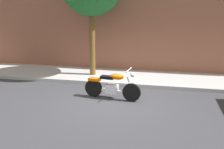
{
  "coord_description": "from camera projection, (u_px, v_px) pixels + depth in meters",
  "views": [
    {
      "loc": [
        1.69,
        -7.75,
        3.12
      ],
      "look_at": [
        -0.02,
        0.26,
        0.92
      ],
      "focal_mm": 38.2,
      "sensor_mm": 36.0,
      "label": 1
    }
  ],
  "objects": [
    {
      "name": "motorcycle",
      "position": [
        112.0,
        86.0,
        8.6
      ],
      "size": [
        2.11,
        0.71,
        1.15
      ],
      "color": "black",
      "rests_on": "ground"
    },
    {
      "name": "ground_plane",
      "position": [
        111.0,
        101.0,
        8.47
      ],
      "size": [
        60.0,
        60.0,
        0.0
      ],
      "primitive_type": "plane",
      "color": "#38383D"
    },
    {
      "name": "sidewalk",
      "position": [
        125.0,
        77.0,
        11.32
      ],
      "size": [
        22.6,
        2.55,
        0.14
      ],
      "primitive_type": "cube",
      "color": "#ACACAC",
      "rests_on": "ground"
    }
  ]
}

